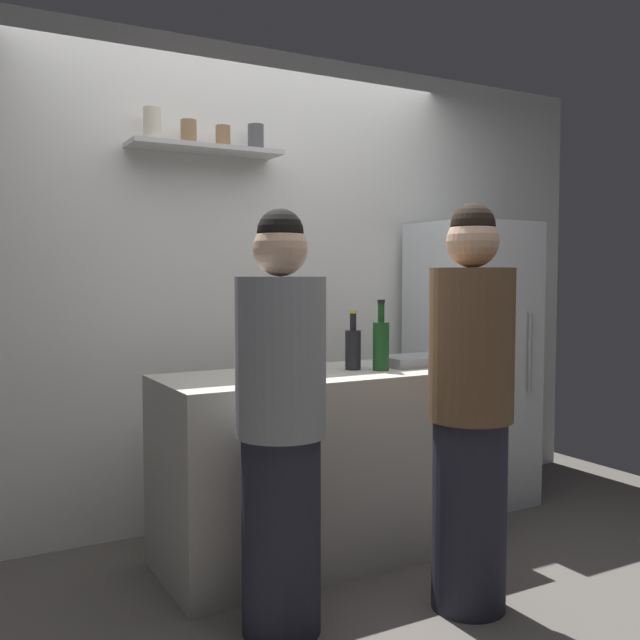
% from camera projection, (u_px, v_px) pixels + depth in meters
% --- Properties ---
extents(ground_plane, '(5.28, 5.28, 0.00)m').
position_uv_depth(ground_plane, '(365.00, 602.00, 2.96)').
color(ground_plane, '#59544F').
extents(back_wall_assembly, '(4.80, 0.32, 2.60)m').
position_uv_depth(back_wall_assembly, '(244.00, 285.00, 3.96)').
color(back_wall_assembly, white).
rests_on(back_wall_assembly, ground).
extents(refrigerator, '(0.59, 0.63, 1.67)m').
position_uv_depth(refrigerator, '(471.00, 363.00, 4.28)').
color(refrigerator, silver).
rests_on(refrigerator, ground).
extents(counter, '(1.53, 0.64, 0.89)m').
position_uv_depth(counter, '(320.00, 464.00, 3.43)').
color(counter, '#B7B2A8').
rests_on(counter, ground).
extents(baking_pan, '(0.34, 0.24, 0.05)m').
position_uv_depth(baking_pan, '(414.00, 361.00, 3.66)').
color(baking_pan, gray).
rests_on(baking_pan, counter).
extents(utensil_holder, '(0.12, 0.12, 0.22)m').
position_uv_depth(utensil_holder, '(284.00, 366.00, 3.14)').
color(utensil_holder, '#B2B2B7').
rests_on(utensil_holder, counter).
extents(wine_bottle_dark_glass, '(0.08, 0.08, 0.29)m').
position_uv_depth(wine_bottle_dark_glass, '(353.00, 348.00, 3.49)').
color(wine_bottle_dark_glass, black).
rests_on(wine_bottle_dark_glass, counter).
extents(wine_bottle_green_glass, '(0.08, 0.08, 0.34)m').
position_uv_depth(wine_bottle_green_glass, '(381.00, 344.00, 3.46)').
color(wine_bottle_green_glass, '#19471E').
rests_on(wine_bottle_green_glass, counter).
extents(water_bottle_plastic, '(0.10, 0.10, 0.26)m').
position_uv_depth(water_bottle_plastic, '(287.00, 347.00, 3.43)').
color(water_bottle_plastic, silver).
rests_on(water_bottle_plastic, counter).
extents(person_brown_jacket, '(0.34, 0.34, 1.64)m').
position_uv_depth(person_brown_jacket, '(470.00, 411.00, 2.86)').
color(person_brown_jacket, '#262633').
rests_on(person_brown_jacket, ground).
extents(person_grey_hoodie, '(0.34, 0.34, 1.60)m').
position_uv_depth(person_grey_hoodie, '(281.00, 427.00, 2.67)').
color(person_grey_hoodie, '#262633').
rests_on(person_grey_hoodie, ground).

